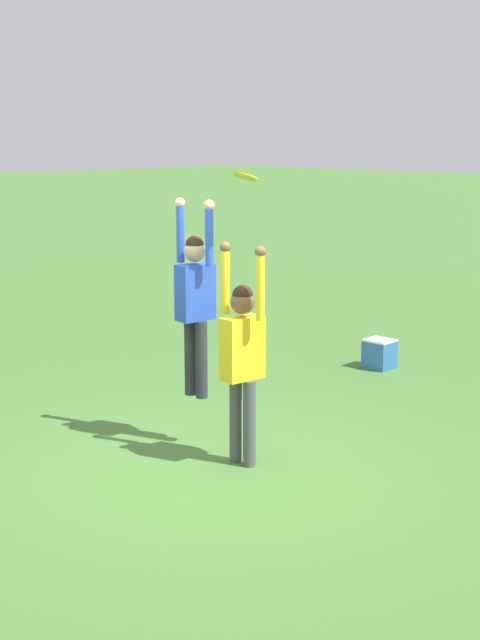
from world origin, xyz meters
TOP-DOWN VIEW (x-y plane):
  - ground_plane at (0.00, 0.00)m, footprint 120.00×120.00m
  - person_jumping at (-0.54, 0.38)m, footprint 0.52×0.39m
  - person_defending at (0.20, 0.29)m, footprint 0.55×0.42m
  - frisbee at (0.04, 0.50)m, footprint 0.24×0.23m
  - cooler_box at (-0.97, 4.14)m, footprint 0.37×0.34m

SIDE VIEW (x-z plane):
  - ground_plane at x=0.00m, z-range 0.00..0.00m
  - cooler_box at x=-0.97m, z-range 0.00..0.40m
  - person_defending at x=0.20m, z-range 0.06..2.18m
  - person_jumping at x=-0.54m, z-range 0.55..2.53m
  - frisbee at x=0.04m, z-range 2.66..2.76m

